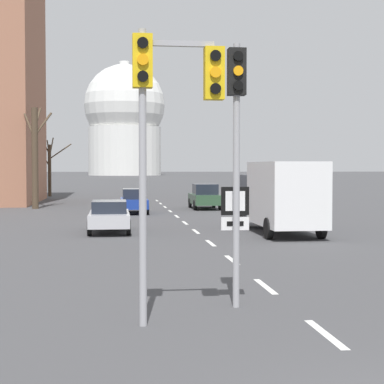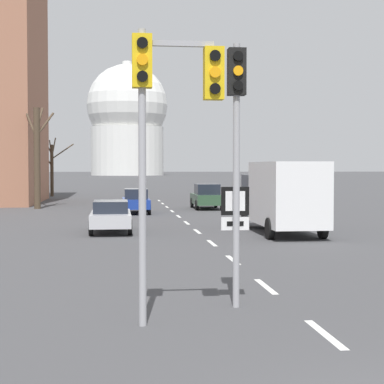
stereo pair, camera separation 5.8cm
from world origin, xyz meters
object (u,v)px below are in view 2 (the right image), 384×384
sedan_near_right (136,201)px  sedan_mid_centre (111,216)px  route_sign_post (235,223)px  sedan_near_left (207,196)px  traffic_signal_near_left (166,102)px  delivery_truck (282,195)px  traffic_signal_centre_tall (237,125)px

sedan_near_right → sedan_mid_centre: bearing=-97.1°
route_sign_post → sedan_near_left: (3.72, 30.95, -0.87)m
traffic_signal_near_left → sedan_mid_centre: size_ratio=1.20×
traffic_signal_near_left → sedan_near_right: 29.08m
traffic_signal_near_left → sedan_near_left: size_ratio=1.19×
delivery_truck → route_sign_post: bearing=-108.5°
traffic_signal_centre_tall → sedan_near_left: bearing=83.2°
traffic_signal_near_left → delivery_truck: traffic_signal_near_left is taller
traffic_signal_near_left → delivery_truck: 17.15m
route_sign_post → sedan_mid_centre: route_sign_post is taller
traffic_signal_centre_tall → route_sign_post: bearing=84.2°
sedan_near_left → delivery_truck: bearing=-86.6°
traffic_signal_centre_tall → route_sign_post: traffic_signal_centre_tall is taller
traffic_signal_centre_tall → delivery_truck: (4.76, 14.43, -2.08)m
sedan_near_right → delivery_truck: 14.48m
traffic_signal_centre_tall → delivery_truck: size_ratio=0.76×
sedan_near_right → sedan_mid_centre: size_ratio=0.95×
sedan_mid_centre → delivery_truck: 7.69m
sedan_near_left → delivery_truck: (1.01, -16.83, 0.83)m
traffic_signal_near_left → route_sign_post: traffic_signal_near_left is taller
route_sign_post → sedan_mid_centre: size_ratio=0.56×
route_sign_post → sedan_near_right: size_ratio=0.60×
sedan_near_left → sedan_mid_centre: size_ratio=1.01×
traffic_signal_near_left → sedan_mid_centre: (-1.20, 17.14, -3.35)m
sedan_mid_centre → traffic_signal_near_left: bearing=-86.0°
traffic_signal_centre_tall → sedan_near_right: 27.74m
traffic_signal_centre_tall → route_sign_post: (0.03, 0.31, -2.04)m
traffic_signal_centre_tall → sedan_mid_centre: bearing=99.9°
route_sign_post → sedan_near_right: bearing=92.8°
traffic_signal_near_left → route_sign_post: (1.58, 1.65, -2.35)m
traffic_signal_centre_tall → sedan_near_left: traffic_signal_centre_tall is taller
traffic_signal_near_left → sedan_near_left: traffic_signal_near_left is taller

